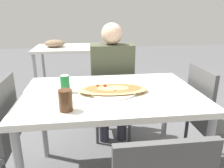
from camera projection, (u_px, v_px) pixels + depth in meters
name	position (u px, v px, depth m)	size (l,w,h in m)	color
dining_table	(111.00, 101.00, 1.61)	(1.27, 0.85, 0.77)	silver
chair_far_seated	(111.00, 89.00, 2.39)	(0.40, 0.40, 0.91)	#4C4C4C
chair_side_right	(210.00, 116.00, 1.79)	(0.40, 0.40, 0.91)	#4C4C4C
person_seated	(112.00, 74.00, 2.21)	(0.42, 0.26, 1.22)	#2D2D38
pizza_main	(113.00, 90.00, 1.57)	(0.51, 0.33, 0.05)	white
soda_can	(65.00, 84.00, 1.56)	(0.07, 0.07, 0.12)	#197233
drink_glass	(66.00, 100.00, 1.26)	(0.08, 0.08, 0.13)	#4C2D19
background_table	(67.00, 51.00, 3.58)	(1.10, 0.80, 0.89)	silver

